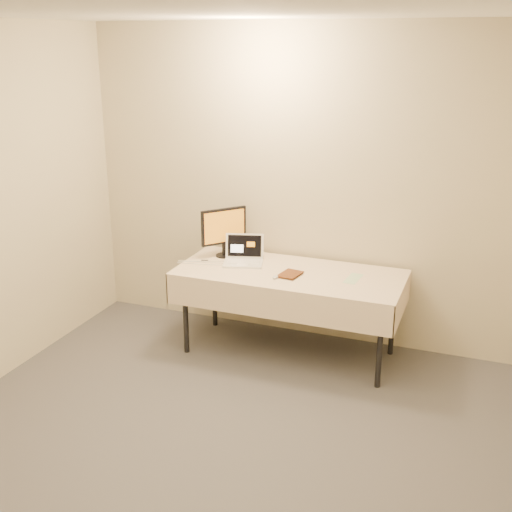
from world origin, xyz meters
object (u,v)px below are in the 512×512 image
(table, at_px, (290,279))
(monitor, at_px, (224,229))
(book, at_px, (282,262))
(laptop, at_px, (244,256))

(table, xyz_separation_m, monitor, (-0.66, 0.18, 0.32))
(table, distance_m, monitor, 0.76)
(table, xyz_separation_m, book, (-0.05, -0.07, 0.16))
(laptop, height_order, book, laptop)
(table, bearing_deg, book, -123.08)
(monitor, bearing_deg, table, -64.45)
(table, height_order, laptop, laptop)
(table, bearing_deg, laptop, 168.58)
(laptop, xyz_separation_m, monitor, (-0.22, 0.09, 0.20))
(laptop, xyz_separation_m, book, (0.40, -0.16, 0.05))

